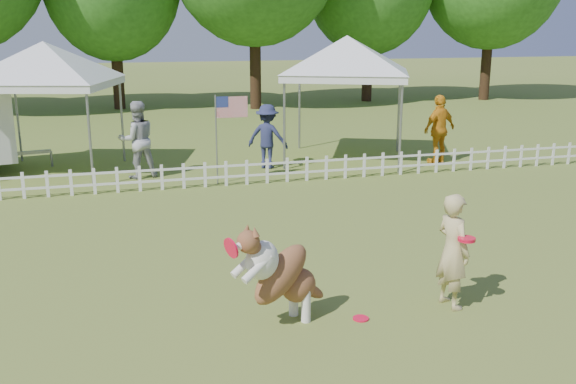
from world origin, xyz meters
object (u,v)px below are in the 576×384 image
at_px(dog, 282,274).
at_px(spectator_c, 439,129).
at_px(canopy_tent_left, 49,110).
at_px(frisbee_on_turf, 361,318).
at_px(spectator_a, 137,140).
at_px(spectator_b, 267,136).
at_px(handler, 453,251).
at_px(flag_pole, 216,140).
at_px(canopy_tent_right, 346,100).

bearing_deg(dog, spectator_c, 27.56).
bearing_deg(canopy_tent_left, frisbee_on_turf, -50.28).
xyz_separation_m(spectator_a, spectator_b, (3.37, 0.26, -0.11)).
relative_size(dog, spectator_c, 0.74).
xyz_separation_m(frisbee_on_turf, spectator_a, (-2.45, 8.94, 0.95)).
xyz_separation_m(handler, spectator_a, (-3.77, 8.86, 0.17)).
distance_m(frisbee_on_turf, canopy_tent_left, 11.19).
relative_size(handler, spectator_c, 0.84).
distance_m(handler, flag_pole, 7.96).
distance_m(flag_pole, spectator_a, 2.14).
relative_size(flag_pole, spectator_c, 1.13).
height_order(frisbee_on_turf, flag_pole, flag_pole).
xyz_separation_m(dog, spectator_b, (1.95, 9.08, 0.15)).
distance_m(canopy_tent_right, flag_pole, 4.41).
bearing_deg(spectator_b, flag_pole, 73.06).
bearing_deg(spectator_c, canopy_tent_left, -27.80).
xyz_separation_m(canopy_tent_right, spectator_b, (-2.36, -0.49, -0.83)).
xyz_separation_m(frisbee_on_turf, flag_pole, (-0.66, 7.79, 1.06)).
bearing_deg(handler, canopy_tent_right, -21.80).
relative_size(flag_pole, spectator_b, 1.26).
bearing_deg(dog, frisbee_on_turf, -30.85).
xyz_separation_m(dog, frisbee_on_turf, (1.03, -0.12, -0.68)).
bearing_deg(canopy_tent_left, flag_pole, -15.10).
bearing_deg(dog, handler, -25.15).
height_order(dog, spectator_a, spectator_a).
xyz_separation_m(dog, canopy_tent_left, (-3.53, 9.97, 0.93)).
height_order(dog, canopy_tent_left, canopy_tent_left).
distance_m(frisbee_on_turf, flag_pole, 7.89).
relative_size(canopy_tent_left, canopy_tent_right, 0.97).
height_order(handler, spectator_b, spectator_b).
bearing_deg(canopy_tent_left, spectator_c, 7.15).
height_order(dog, canopy_tent_right, canopy_tent_right).
relative_size(handler, frisbee_on_turf, 7.51).
bearing_deg(canopy_tent_right, canopy_tent_left, -159.40).
bearing_deg(spectator_a, frisbee_on_turf, 93.82).
distance_m(canopy_tent_left, spectator_b, 5.60).
bearing_deg(spectator_b, spectator_a, 35.62).
bearing_deg(spectator_a, spectator_c, 166.13).
xyz_separation_m(canopy_tent_right, spectator_c, (2.35, -1.08, -0.74)).
xyz_separation_m(handler, flag_pole, (-1.98, 7.71, 0.28)).
bearing_deg(handler, canopy_tent_left, 20.12).
height_order(canopy_tent_left, spectator_c, canopy_tent_left).
relative_size(handler, canopy_tent_left, 0.49).
bearing_deg(spectator_a, flag_pole, 135.86).
relative_size(handler, flag_pole, 0.74).
distance_m(handler, dog, 2.35).
xyz_separation_m(flag_pole, spectator_a, (-1.80, 1.15, -0.11)).
bearing_deg(flag_pole, handler, -76.92).
bearing_deg(spectator_a, dog, 87.65).
distance_m(dog, flag_pole, 7.69).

